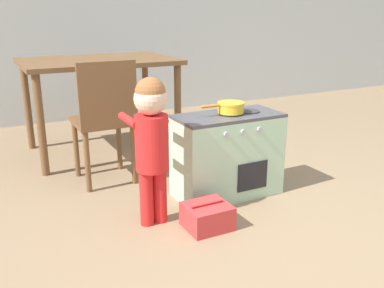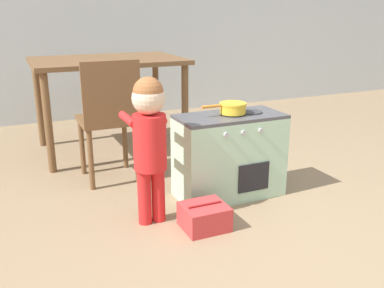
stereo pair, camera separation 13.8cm
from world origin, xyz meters
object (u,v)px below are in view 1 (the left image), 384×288
object	(u,v)px
toy_pot	(231,107)
dining_table	(99,71)
toy_basket	(207,216)
child_figure	(151,132)
play_kitchen	(227,155)
dining_chair_near	(105,118)

from	to	relation	value
toy_pot	dining_table	size ratio (longest dim) A/B	0.25
toy_basket	child_figure	bearing A→B (deg)	141.16
play_kitchen	toy_basket	distance (m)	0.51
dining_table	play_kitchen	bearing A→B (deg)	-69.73
play_kitchen	child_figure	bearing A→B (deg)	-165.62
play_kitchen	dining_chair_near	xyz separation A→B (m)	(-0.63, 0.53, 0.19)
play_kitchen	dining_chair_near	bearing A→B (deg)	139.56
toy_pot	dining_chair_near	world-z (taller)	dining_chair_near
toy_pot	dining_chair_near	distance (m)	0.84
child_figure	toy_basket	xyz separation A→B (m)	(0.24, -0.19, -0.46)
child_figure	play_kitchen	bearing A→B (deg)	14.38
child_figure	dining_table	xyz separation A→B (m)	(0.11, 1.39, 0.14)
toy_basket	dining_chair_near	bearing A→B (deg)	108.60
dining_table	toy_pot	bearing A→B (deg)	-69.19
dining_table	dining_chair_near	bearing A→B (deg)	-103.54
play_kitchen	toy_pot	xyz separation A→B (m)	(0.01, 0.00, 0.31)
child_figure	toy_basket	world-z (taller)	child_figure
toy_basket	dining_chair_near	size ratio (longest dim) A/B	0.28
toy_pot	child_figure	world-z (taller)	child_figure
toy_basket	dining_table	size ratio (longest dim) A/B	0.20
child_figure	toy_basket	distance (m)	0.55
toy_pot	toy_basket	world-z (taller)	toy_pot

